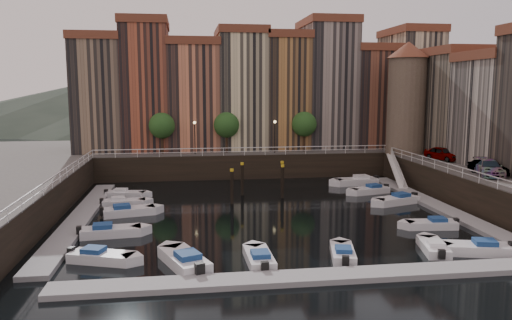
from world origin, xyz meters
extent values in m
plane|color=black|center=(0.00, 0.00, 0.00)|extent=(200.00, 200.00, 0.00)
cube|color=black|center=(0.00, 26.00, 1.50)|extent=(80.00, 20.00, 3.00)
cube|color=gray|center=(-16.20, -1.00, 0.17)|extent=(2.00, 28.00, 0.35)
cube|color=gray|center=(16.20, -1.00, 0.17)|extent=(2.00, 28.00, 0.35)
cube|color=gray|center=(0.00, -17.00, 0.17)|extent=(30.00, 2.00, 0.35)
cone|color=#2D382D|center=(-30.00, 110.00, 7.00)|extent=(80.00, 80.00, 14.00)
cone|color=#2D382D|center=(5.00, 110.00, 9.00)|extent=(100.00, 100.00, 18.00)
cone|color=#2D382D|center=(40.00, 110.00, 6.00)|extent=(70.00, 70.00, 12.00)
cube|color=#816A52|center=(-18.00, 23.50, 10.00)|extent=(6.00, 10.00, 14.00)
cube|color=brown|center=(-18.00, 23.50, 17.50)|extent=(6.30, 10.30, 1.00)
cube|color=#9F4C32|center=(-12.10, 23.50, 11.00)|extent=(5.80, 10.00, 16.00)
cube|color=brown|center=(-12.10, 23.50, 19.50)|extent=(6.10, 10.30, 1.00)
cube|color=#D37C56|center=(-5.95, 23.50, 9.75)|extent=(6.50, 10.00, 13.50)
cube|color=brown|center=(-5.95, 23.50, 17.00)|extent=(6.80, 10.30, 1.00)
cube|color=beige|center=(0.40, 23.50, 10.50)|extent=(6.20, 10.00, 15.00)
cube|color=brown|center=(0.40, 23.50, 18.50)|extent=(6.50, 10.30, 1.00)
cube|color=#AB763F|center=(6.30, 23.50, 10.25)|extent=(5.60, 10.00, 14.50)
cube|color=brown|center=(6.30, 23.50, 18.00)|extent=(5.90, 10.30, 1.00)
cube|color=gray|center=(12.30, 23.50, 11.25)|extent=(6.40, 10.00, 16.50)
cube|color=brown|center=(12.30, 23.50, 20.00)|extent=(6.70, 10.30, 1.00)
cube|color=brown|center=(18.50, 23.50, 9.50)|extent=(6.00, 10.00, 13.00)
cube|color=brown|center=(18.50, 23.50, 16.50)|extent=(6.30, 10.30, 1.00)
cube|color=beige|center=(24.45, 23.50, 10.75)|extent=(5.90, 10.00, 15.50)
cube|color=brown|center=(24.45, 23.50, 19.00)|extent=(6.20, 10.30, 1.00)
cube|color=#7C715D|center=(26.50, 12.00, 9.00)|extent=(9.00, 8.00, 12.00)
cube|color=brown|center=(26.50, 12.00, 15.50)|extent=(9.30, 8.30, 1.00)
cube|color=#B7ADA0|center=(26.50, 4.00, 8.50)|extent=(9.00, 8.00, 11.00)
cube|color=brown|center=(26.50, 4.00, 14.50)|extent=(9.30, 8.30, 1.00)
cylinder|color=#6B5B4C|center=(20.00, 14.50, 9.00)|extent=(4.60, 4.60, 12.00)
cone|color=brown|center=(20.00, 14.50, 15.80)|extent=(5.20, 5.20, 2.00)
cylinder|color=black|center=(-10.00, 18.20, 4.20)|extent=(0.30, 0.30, 2.40)
sphere|color=#1E4719|center=(-10.00, 18.20, 6.60)|extent=(3.20, 3.20, 3.20)
cylinder|color=black|center=(-2.00, 18.20, 4.20)|extent=(0.30, 0.30, 2.40)
sphere|color=#1E4719|center=(-2.00, 18.20, 6.60)|extent=(3.20, 3.20, 3.20)
cylinder|color=black|center=(8.00, 18.20, 4.20)|extent=(0.30, 0.30, 2.40)
sphere|color=#1E4719|center=(8.00, 18.20, 6.60)|extent=(3.20, 3.20, 3.20)
cylinder|color=black|center=(-6.00, 17.20, 5.00)|extent=(0.12, 0.12, 4.00)
sphere|color=#FFD88C|center=(-6.00, 17.20, 7.00)|extent=(0.36, 0.36, 0.36)
cylinder|color=black|center=(4.00, 17.20, 5.00)|extent=(0.12, 0.12, 4.00)
sphere|color=#FFD88C|center=(4.00, 17.20, 7.00)|extent=(0.36, 0.36, 0.36)
cube|color=white|center=(0.00, 16.00, 3.95)|extent=(36.00, 0.08, 0.08)
cube|color=white|center=(0.00, 16.00, 3.50)|extent=(36.00, 0.06, 0.06)
cube|color=white|center=(18.00, -1.00, 3.95)|extent=(0.08, 34.00, 0.08)
cube|color=white|center=(18.00, -1.00, 3.50)|extent=(0.06, 34.00, 0.06)
cube|color=white|center=(-18.00, -1.00, 3.95)|extent=(0.08, 34.00, 0.08)
cube|color=white|center=(-18.00, -1.00, 3.50)|extent=(0.06, 34.00, 0.06)
cube|color=white|center=(17.10, 10.00, 1.75)|extent=(2.78, 8.26, 2.81)
cube|color=white|center=(17.10, 10.00, 2.25)|extent=(1.93, 8.32, 3.65)
cylinder|color=black|center=(-2.77, 3.03, 1.50)|extent=(0.32, 0.32, 3.60)
cylinder|color=gold|center=(-2.77, 3.03, 3.35)|extent=(0.36, 0.36, 0.25)
cylinder|color=black|center=(-1.31, 6.94, 1.50)|extent=(0.32, 0.32, 3.60)
cylinder|color=gold|center=(-1.31, 6.94, 3.35)|extent=(0.36, 0.36, 0.25)
cylinder|color=black|center=(2.61, 4.97, 1.50)|extent=(0.32, 0.32, 3.60)
cylinder|color=gold|center=(2.61, 4.97, 3.35)|extent=(0.36, 0.36, 0.25)
cylinder|color=black|center=(3.04, 7.37, 1.50)|extent=(0.32, 0.32, 3.60)
cylinder|color=gold|center=(3.04, 7.37, 3.35)|extent=(0.36, 0.36, 0.25)
cube|color=silver|center=(-12.66, -12.10, 0.29)|extent=(4.50, 2.94, 0.72)
cube|color=navy|center=(-13.20, -11.91, 0.72)|extent=(1.64, 1.53, 0.48)
cube|color=black|center=(-14.72, -11.36, 0.52)|extent=(0.48, 0.56, 0.67)
cube|color=silver|center=(-12.90, -6.25, 0.30)|extent=(4.58, 2.15, 0.76)
cube|color=navy|center=(-13.50, -6.31, 0.76)|extent=(1.52, 1.34, 0.50)
cube|color=black|center=(-15.20, -6.48, 0.55)|extent=(0.40, 0.54, 0.70)
cube|color=silver|center=(-12.23, 0.03, 0.31)|extent=(4.75, 2.67, 0.76)
cube|color=navy|center=(-12.83, -0.10, 0.76)|extent=(1.66, 1.50, 0.51)
cube|color=black|center=(-14.51, -0.48, 0.56)|extent=(0.46, 0.57, 0.71)
cube|color=silver|center=(-13.08, 3.72, 0.27)|extent=(4.03, 1.70, 0.68)
cube|color=silver|center=(-13.63, 3.69, 0.68)|extent=(1.31, 1.14, 0.45)
cube|color=black|center=(-15.16, 3.63, 0.50)|extent=(0.34, 0.46, 0.63)
cube|color=silver|center=(-13.35, 7.60, 0.27)|extent=(4.16, 2.19, 0.68)
cube|color=silver|center=(-13.88, 7.69, 0.68)|extent=(1.43, 1.28, 0.45)
cube|color=black|center=(-15.39, 7.95, 0.50)|extent=(0.39, 0.50, 0.63)
cube|color=silver|center=(12.25, -14.00, 0.31)|extent=(4.79, 2.83, 0.77)
cube|color=navy|center=(12.84, -14.16, 0.77)|extent=(1.70, 1.55, 0.51)
cube|color=black|center=(14.52, -14.60, 0.56)|extent=(0.48, 0.59, 0.72)
cube|color=silver|center=(12.30, -7.68, 0.27)|extent=(4.10, 1.93, 0.68)
cube|color=navy|center=(12.84, -7.74, 0.68)|extent=(1.36, 1.20, 0.45)
cube|color=black|center=(14.36, -7.90, 0.50)|extent=(0.36, 0.48, 0.63)
cube|color=silver|center=(13.08, 0.82, 0.31)|extent=(4.85, 3.11, 0.77)
cube|color=navy|center=(13.67, 1.02, 0.77)|extent=(1.76, 1.63, 0.51)
cube|color=black|center=(15.33, 1.58, 0.57)|extent=(0.51, 0.60, 0.72)
cube|color=silver|center=(12.26, 5.87, 0.29)|extent=(4.52, 2.67, 0.72)
cube|color=navy|center=(12.82, 6.02, 0.72)|extent=(1.60, 1.46, 0.48)
cube|color=black|center=(14.40, 6.44, 0.53)|extent=(0.45, 0.55, 0.67)
cube|color=silver|center=(12.50, 10.73, 0.34)|extent=(5.10, 2.44, 0.84)
cube|color=silver|center=(13.16, 10.80, 0.84)|extent=(1.71, 1.51, 0.56)
cube|color=black|center=(15.05, 11.01, 0.62)|extent=(0.45, 0.60, 0.78)
cube|color=silver|center=(-7.38, -13.57, 0.33)|extent=(3.52, 5.24, 0.83)
cube|color=navy|center=(-7.14, -14.19, 0.83)|extent=(1.80, 1.93, 0.56)
cube|color=black|center=(-6.46, -15.96, 0.61)|extent=(0.66, 0.56, 0.78)
cube|color=silver|center=(-2.59, -13.67, 0.28)|extent=(1.67, 4.18, 0.71)
cube|color=navy|center=(-2.58, -14.24, 0.71)|extent=(1.15, 1.34, 0.47)
cube|color=black|center=(-2.55, -15.84, 0.52)|extent=(0.48, 0.34, 0.66)
cube|color=silver|center=(3.10, -13.40, 0.26)|extent=(2.31, 4.09, 0.66)
cube|color=navy|center=(2.98, -13.92, 0.66)|extent=(1.30, 1.43, 0.44)
cube|color=black|center=(2.65, -15.37, 0.48)|extent=(0.50, 0.40, 0.61)
cube|color=silver|center=(9.69, -13.11, 0.27)|extent=(2.36, 4.14, 0.66)
cube|color=silver|center=(9.56, -13.62, 0.66)|extent=(1.32, 1.45, 0.44)
cube|color=black|center=(9.22, -15.09, 0.49)|extent=(0.50, 0.40, 0.62)
imported|color=gray|center=(21.62, 8.00, 3.76)|extent=(3.06, 4.77, 1.51)
imported|color=gray|center=(21.02, -1.52, 3.68)|extent=(1.82, 4.26, 1.37)
imported|color=gray|center=(20.82, -1.91, 3.74)|extent=(3.60, 5.47, 1.47)
camera|label=1|loc=(-7.13, -44.27, 11.19)|focal=35.00mm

